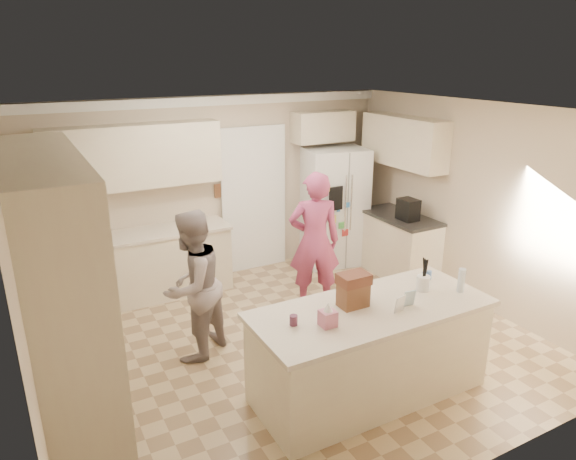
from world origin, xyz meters
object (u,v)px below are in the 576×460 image
teen_boy (192,286)px  coffee_maker (408,209)px  island_base (370,353)px  tissue_box (328,318)px  utensil_crock (423,283)px  dollhouse_body (353,295)px  teen_girl (314,241)px  refrigerator (334,207)px

teen_boy → coffee_maker: bearing=153.3°
island_base → tissue_box: tissue_box is taller
utensil_crock → dollhouse_body: 0.80m
utensil_crock → tissue_box: (-1.20, -0.15, -0.00)m
dollhouse_body → teen_girl: size_ratio=0.15×
coffee_maker → island_base: bearing=-137.2°
coffee_maker → island_base: coffee_maker is taller
utensil_crock → teen_girl: 1.77m
tissue_box → dollhouse_body: size_ratio=0.54×
teen_boy → dollhouse_body: bearing=94.8°
teen_girl → coffee_maker: bearing=-154.7°
refrigerator → island_base: size_ratio=0.82×
tissue_box → island_base: bearing=10.3°
refrigerator → teen_girl: (-1.06, -1.17, -0.00)m
utensil_crock → teen_boy: size_ratio=0.09×
teen_boy → teen_girl: bearing=157.6°
utensil_crock → teen_boy: teen_boy is taller
refrigerator → dollhouse_body: 3.34m
dollhouse_body → island_base: bearing=-33.7°
teen_boy → refrigerator: bearing=174.4°
tissue_box → teen_girl: size_ratio=0.08×
dollhouse_body → teen_girl: bearing=70.0°
utensil_crock → teen_boy: 2.36m
coffee_maker → tissue_box: 3.28m
utensil_crock → tissue_box: 1.21m
coffee_maker → tissue_box: coffee_maker is taller
utensil_crock → teen_girl: teen_girl is taller
utensil_crock → teen_boy: (-1.90, 1.39, -0.18)m
teen_boy → island_base: bearing=96.3°
utensil_crock → dollhouse_body: size_ratio=0.58×
island_base → dollhouse_body: size_ratio=8.46×
coffee_maker → teen_boy: teen_boy is taller
utensil_crock → dollhouse_body: (-0.80, 0.05, 0.04)m
island_base → teen_boy: 1.94m
refrigerator → tissue_box: size_ratio=12.86×
utensil_crock → tissue_box: bearing=-172.9°
island_base → teen_boy: teen_boy is taller
island_base → tissue_box: bearing=-169.7°
teen_boy → teen_girl: teen_girl is taller
coffee_maker → utensil_crock: bearing=-127.1°
refrigerator → utensil_crock: refrigerator is taller
refrigerator → teen_boy: (-2.78, -1.55, -0.08)m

